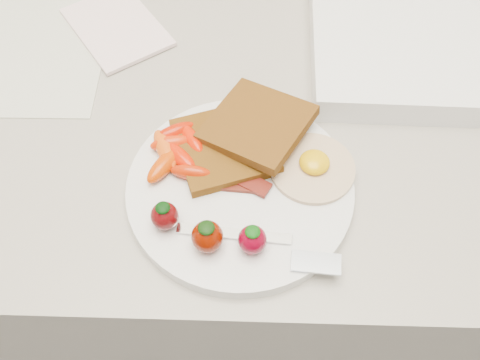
{
  "coord_description": "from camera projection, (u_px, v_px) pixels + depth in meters",
  "views": [
    {
      "loc": [
        0.03,
        1.21,
        1.45
      ],
      "look_at": [
        0.02,
        1.56,
        0.93
      ],
      "focal_mm": 40.0,
      "sensor_mm": 36.0,
      "label": 1
    }
  ],
  "objects": [
    {
      "name": "bacon_strips",
      "position": [
        231.0,
        176.0,
        0.63
      ],
      "size": [
        0.1,
        0.06,
        0.01
      ],
      "color": "#490909",
      "rests_on": "plate"
    },
    {
      "name": "plate",
      "position": [
        240.0,
        189.0,
        0.64
      ],
      "size": [
        0.27,
        0.27,
        0.02
      ],
      "primitive_type": "cylinder",
      "color": "white",
      "rests_on": "counter"
    },
    {
      "name": "baby_carrots",
      "position": [
        176.0,
        151.0,
        0.65
      ],
      "size": [
        0.08,
        0.1,
        0.02
      ],
      "color": "red",
      "rests_on": "plate"
    },
    {
      "name": "strawberries",
      "position": [
        208.0,
        231.0,
        0.58
      ],
      "size": [
        0.13,
        0.06,
        0.04
      ],
      "color": "#500609",
      "rests_on": "plate"
    },
    {
      "name": "fork",
      "position": [
        271.0,
        247.0,
        0.58
      ],
      "size": [
        0.18,
        0.06,
        0.0
      ],
      "color": "white",
      "rests_on": "plate"
    },
    {
      "name": "notepad",
      "position": [
        117.0,
        27.0,
        0.8
      ],
      "size": [
        0.19,
        0.2,
        0.01
      ],
      "primitive_type": "cube",
      "rotation": [
        0.0,
        0.0,
        0.62
      ],
      "color": "#F9D7DA",
      "rests_on": "paper_sheet"
    },
    {
      "name": "toast_upper",
      "position": [
        257.0,
        124.0,
        0.66
      ],
      "size": [
        0.16,
        0.15,
        0.03
      ],
      "primitive_type": "cube",
      "rotation": [
        0.0,
        -0.1,
        -0.52
      ],
      "color": "#4F3107",
      "rests_on": "toast_lower"
    },
    {
      "name": "counter",
      "position": [
        231.0,
        251.0,
        1.1
      ],
      "size": [
        2.0,
        0.6,
        0.9
      ],
      "primitive_type": "cube",
      "color": "gray",
      "rests_on": "ground"
    },
    {
      "name": "paper_sheet",
      "position": [
        37.0,
        48.0,
        0.78
      ],
      "size": [
        0.2,
        0.27,
        0.0
      ],
      "primitive_type": "cube",
      "rotation": [
        0.0,
        0.0,
        0.01
      ],
      "color": "beige",
      "rests_on": "counter"
    },
    {
      "name": "fried_egg",
      "position": [
        313.0,
        166.0,
        0.64
      ],
      "size": [
        0.13,
        0.13,
        0.02
      ],
      "color": "beige",
      "rests_on": "plate"
    },
    {
      "name": "appliance",
      "position": [
        430.0,
        45.0,
        0.76
      ],
      "size": [
        0.34,
        0.27,
        0.04
      ],
      "primitive_type": "cube",
      "rotation": [
        0.0,
        0.0,
        -0.02
      ],
      "color": "white",
      "rests_on": "counter"
    },
    {
      "name": "toast_lower",
      "position": [
        225.0,
        147.0,
        0.65
      ],
      "size": [
        0.14,
        0.14,
        0.01
      ],
      "primitive_type": "cube",
      "rotation": [
        0.0,
        0.0,
        0.33
      ],
      "color": "#3D240D",
      "rests_on": "plate"
    }
  ]
}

